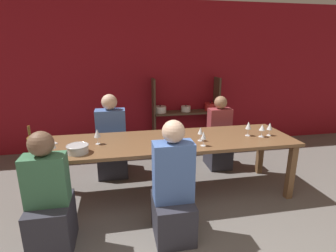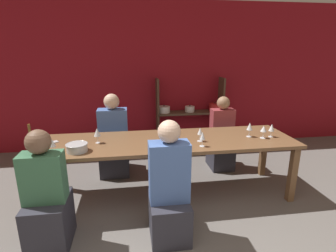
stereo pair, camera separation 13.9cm
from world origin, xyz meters
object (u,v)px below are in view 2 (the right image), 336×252
object	(u,v)px
dining_table	(169,145)
wine_glass_red_a	(200,132)
wine_glass_white_a	(264,129)
person_far_a	(221,142)
person_near_b	(47,204)
person_far_b	(114,145)
wine_bottle_green	(32,144)
wine_glass_empty_d	(272,128)
shelf_unit	(191,123)
wine_glass_empty_b	(52,143)
wine_glass_empty_e	(250,127)
person_near_a	(169,196)
mixing_bowl	(77,147)
wine_glass_empty_a	(203,136)
cell_phone	(52,143)
wine_glass_empty_c	(97,132)

from	to	relation	value
dining_table	wine_glass_red_a	distance (m)	0.43
wine_glass_white_a	person_far_a	size ratio (longest dim) A/B	0.14
person_near_b	person_far_b	world-z (taller)	person_far_b
wine_bottle_green	wine_glass_empty_d	world-z (taller)	wine_bottle_green
dining_table	person_near_b	xyz separation A→B (m)	(-1.27, -0.74, -0.25)
person_far_b	wine_glass_red_a	bearing A→B (deg)	140.63
shelf_unit	person_near_b	xyz separation A→B (m)	(-1.96, -2.46, -0.03)
wine_glass_empty_d	person_far_b	world-z (taller)	person_far_b
wine_bottle_green	wine_glass_empty_b	size ratio (longest dim) A/B	2.31
shelf_unit	wine_glass_red_a	xyz separation A→B (m)	(-0.33, -1.82, 0.41)
shelf_unit	wine_glass_empty_b	distance (m)	2.82
wine_glass_white_a	person_near_b	size ratio (longest dim) A/B	0.14
wine_glass_empty_b	wine_glass_empty_e	distance (m)	2.36
wine_glass_empty_e	dining_table	bearing A→B (deg)	178.34
dining_table	person_far_b	xyz separation A→B (m)	(-0.73, 0.79, -0.24)
person_near_a	wine_bottle_green	bearing A→B (deg)	160.99
shelf_unit	wine_bottle_green	bearing A→B (deg)	-136.92
shelf_unit	dining_table	size ratio (longest dim) A/B	0.43
mixing_bowl	wine_glass_empty_e	xyz separation A→B (m)	(2.09, 0.21, 0.08)
wine_bottle_green	wine_glass_empty_b	world-z (taller)	wine_bottle_green
mixing_bowl	wine_glass_empty_a	world-z (taller)	wine_glass_empty_a
dining_table	person_near_b	bearing A→B (deg)	-149.76
wine_glass_empty_a	cell_phone	xyz separation A→B (m)	(-1.76, 0.37, -0.12)
shelf_unit	mixing_bowl	world-z (taller)	shelf_unit
shelf_unit	wine_glass_white_a	xyz separation A→B (m)	(0.50, -1.83, 0.41)
shelf_unit	wine_glass_empty_a	world-z (taller)	shelf_unit
mixing_bowl	person_near_a	distance (m)	1.14
wine_bottle_green	wine_glass_empty_c	distance (m)	0.70
mixing_bowl	wine_glass_empty_d	xyz separation A→B (m)	(2.37, 0.16, 0.07)
wine_glass_empty_c	shelf_unit	bearing A→B (deg)	47.71
wine_bottle_green	person_near_a	bearing A→B (deg)	-19.01
wine_bottle_green	person_far_a	xyz separation A→B (m)	(2.44, 1.05, -0.47)
wine_bottle_green	person_near_b	distance (m)	0.66
wine_glass_empty_d	cell_phone	size ratio (longest dim) A/B	1.06
wine_bottle_green	wine_glass_white_a	distance (m)	2.68
wine_glass_empty_b	person_far_a	xyz separation A→B (m)	(2.26, 0.95, -0.43)
wine_glass_empty_d	person_near_b	distance (m)	2.71
wine_glass_empty_a	wine_glass_white_a	size ratio (longest dim) A/B	1.08
wine_glass_empty_d	person_far_b	size ratio (longest dim) A/B	0.14
dining_table	wine_glass_red_a	size ratio (longest dim) A/B	18.37
dining_table	person_far_a	xyz separation A→B (m)	(0.95, 0.73, -0.26)
wine_glass_white_a	person_far_b	world-z (taller)	person_far_b
wine_glass_empty_e	wine_glass_red_a	size ratio (longest dim) A/B	1.10
wine_glass_empty_c	wine_glass_red_a	bearing A→B (deg)	-5.38
mixing_bowl	wine_bottle_green	world-z (taller)	wine_bottle_green
wine_glass_white_a	wine_glass_red_a	distance (m)	0.82
cell_phone	person_far_a	distance (m)	2.47
mixing_bowl	cell_phone	bearing A→B (deg)	137.30
person_near_a	person_near_b	distance (m)	1.15
wine_bottle_green	cell_phone	world-z (taller)	wine_bottle_green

